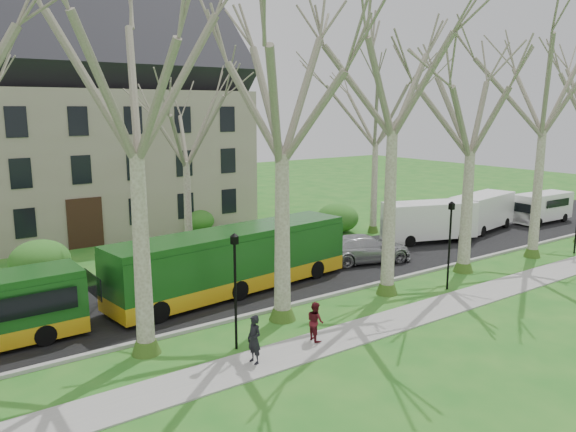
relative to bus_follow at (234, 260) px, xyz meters
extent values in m
plane|color=#1F691E|center=(2.77, -4.71, -1.63)|extent=(120.00, 120.00, 0.00)
cube|color=gray|center=(2.77, -7.21, -1.60)|extent=(70.00, 2.00, 0.06)
cube|color=black|center=(2.77, 0.79, -1.60)|extent=(80.00, 8.00, 0.06)
cube|color=#A5A39E|center=(2.77, -3.21, -1.56)|extent=(80.00, 0.25, 0.14)
cube|color=gray|center=(-3.23, 19.29, 3.37)|extent=(26.00, 12.00, 10.00)
cylinder|color=black|center=(-3.23, -5.71, 0.37)|extent=(0.10, 0.10, 4.00)
cube|color=black|center=(-3.23, -5.71, 2.52)|extent=(0.22, 0.22, 0.30)
cylinder|color=black|center=(8.77, -5.71, 0.37)|extent=(0.10, 0.10, 4.00)
cube|color=black|center=(8.77, -5.71, 2.52)|extent=(0.22, 0.22, 0.30)
ellipsoid|color=#1B6120|center=(-7.23, 7.29, -0.63)|extent=(2.60, 2.60, 2.00)
ellipsoid|color=#1B6120|center=(6.77, 7.29, -0.63)|extent=(2.60, 2.60, 2.00)
ellipsoid|color=#1B6120|center=(12.77, 7.29, -0.63)|extent=(2.60, 2.60, 2.00)
ellipsoid|color=#1B6120|center=(4.77, 13.29, -0.63)|extent=(2.60, 2.60, 2.00)
imported|color=#A0A0A5|center=(8.79, 0.21, -0.78)|extent=(5.86, 3.73, 1.58)
imported|color=black|center=(-3.37, -7.18, -0.71)|extent=(0.47, 0.66, 1.71)
imported|color=#53131A|center=(-0.43, -6.88, -0.81)|extent=(0.65, 0.80, 1.51)
camera|label=1|loc=(-13.00, -22.72, 7.16)|focal=35.00mm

